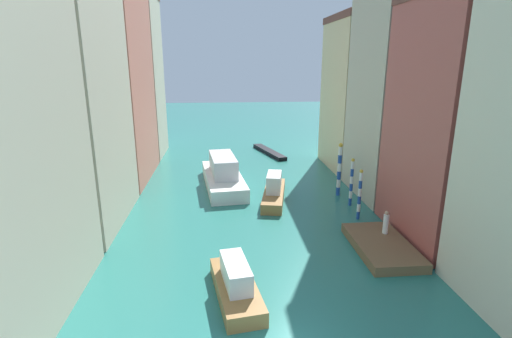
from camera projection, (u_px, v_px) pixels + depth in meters
name	position (u px, v px, depth m)	size (l,w,h in m)	color
ground_plane	(245.00, 181.00, 38.59)	(154.00, 154.00, 0.00)	#28756B
building_left_1	(66.00, 102.00, 26.51)	(6.61, 10.62, 17.74)	#BCB299
building_left_2	(109.00, 77.00, 37.06)	(6.61, 11.65, 20.14)	#C6705B
building_left_3	(133.00, 77.00, 46.91)	(6.61, 7.95, 19.45)	#BCB299
building_right_1	(459.00, 122.00, 24.54)	(6.61, 8.75, 15.62)	#B25147
building_right_2	(402.00, 68.00, 32.06)	(6.61, 8.56, 22.10)	#BCB299
building_right_3	(361.00, 94.00, 41.65)	(6.61, 9.72, 16.26)	beige
waterfront_dock	(382.00, 246.00, 24.36)	(3.34, 6.13, 0.59)	brown
person_on_dock	(386.00, 223.00, 25.32)	(0.36, 0.36, 1.57)	white
mooring_pole_0	(360.00, 194.00, 28.78)	(0.28, 0.28, 3.92)	#1E479E
mooring_pole_1	(351.00, 182.00, 31.57)	(0.29, 0.29, 4.03)	#1E479E
mooring_pole_2	(339.00, 169.00, 33.90)	(0.38, 0.38, 4.76)	#1E479E
vaporetto_white	(223.00, 175.00, 36.70)	(4.38, 10.73, 3.02)	white
gondola_black	(269.00, 152.00, 50.03)	(3.45, 8.52, 0.46)	black
motorboat_0	(274.00, 191.00, 33.14)	(3.03, 7.36, 2.35)	olive
motorboat_1	(236.00, 284.00, 19.48)	(2.74, 5.78, 1.95)	olive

